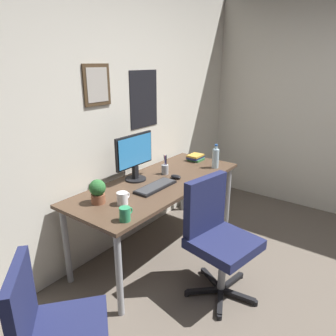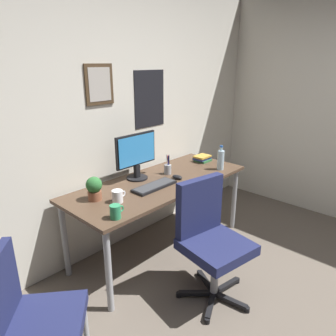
{
  "view_description": "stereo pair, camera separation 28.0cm",
  "coord_description": "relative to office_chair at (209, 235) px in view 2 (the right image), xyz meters",
  "views": [
    {
      "loc": [
        -1.9,
        0.02,
        1.78
      ],
      "look_at": [
        0.22,
        1.61,
        0.87
      ],
      "focal_mm": 33.32,
      "sensor_mm": 36.0,
      "label": 1
    },
    {
      "loc": [
        -1.72,
        -0.2,
        1.78
      ],
      "look_at": [
        0.22,
        1.61,
        0.87
      ],
      "focal_mm": 33.32,
      "sensor_mm": 36.0,
      "label": 2
    }
  ],
  "objects": [
    {
      "name": "book_stack_left",
      "position": [
        0.95,
        0.79,
        0.23
      ],
      "size": [
        0.19,
        0.15,
        0.07
      ],
      "color": "#33723F",
      "rests_on": "desk"
    },
    {
      "name": "pen_cup",
      "position": [
        0.38,
        0.79,
        0.25
      ],
      "size": [
        0.07,
        0.07,
        0.2
      ],
      "color": "#9EA0A5",
      "rests_on": "desk"
    },
    {
      "name": "desk",
      "position": [
        0.2,
        0.72,
        0.13
      ],
      "size": [
        1.83,
        0.73,
        0.72
      ],
      "color": "#4C3828",
      "rests_on": "ground_plane"
    },
    {
      "name": "monitor",
      "position": [
        0.09,
        0.92,
        0.44
      ],
      "size": [
        0.46,
        0.2,
        0.43
      ],
      "color": "black",
      "rests_on": "desk"
    },
    {
      "name": "wall_back",
      "position": [
        -0.02,
        1.16,
        0.77
      ],
      "size": [
        4.4,
        0.1,
        2.6
      ],
      "color": "silver",
      "rests_on": "ground_plane"
    },
    {
      "name": "computer_mouse",
      "position": [
        0.35,
        0.63,
        0.21
      ],
      "size": [
        0.06,
        0.11,
        0.04
      ],
      "color": "black",
      "rests_on": "desk"
    },
    {
      "name": "office_chair",
      "position": [
        0.0,
        0.0,
        0.0
      ],
      "size": [
        0.57,
        0.57,
        0.95
      ],
      "color": "#1E234C",
      "rests_on": "ground_plane"
    },
    {
      "name": "coffee_mug_far",
      "position": [
        -0.37,
        0.64,
        0.25
      ],
      "size": [
        0.13,
        0.09,
        0.1
      ],
      "color": "white",
      "rests_on": "desk"
    },
    {
      "name": "water_bottle",
      "position": [
        0.85,
        0.49,
        0.3
      ],
      "size": [
        0.07,
        0.07,
        0.25
      ],
      "color": "silver",
      "rests_on": "desk"
    },
    {
      "name": "side_chair",
      "position": [
        -1.29,
        0.24,
        -0.03
      ],
      "size": [
        0.59,
        0.59,
        0.88
      ],
      "color": "#1E234C",
      "rests_on": "ground_plane"
    },
    {
      "name": "potted_plant",
      "position": [
        -0.46,
        0.81,
        0.3
      ],
      "size": [
        0.13,
        0.13,
        0.2
      ],
      "color": "brown",
      "rests_on": "desk"
    },
    {
      "name": "keyboard",
      "position": [
        0.05,
        0.64,
        0.21
      ],
      "size": [
        0.43,
        0.15,
        0.03
      ],
      "color": "black",
      "rests_on": "desk"
    },
    {
      "name": "coffee_mug_near",
      "position": [
        -0.54,
        0.43,
        0.25
      ],
      "size": [
        0.12,
        0.08,
        0.1
      ],
      "color": "#2D8C59",
      "rests_on": "desk"
    }
  ]
}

